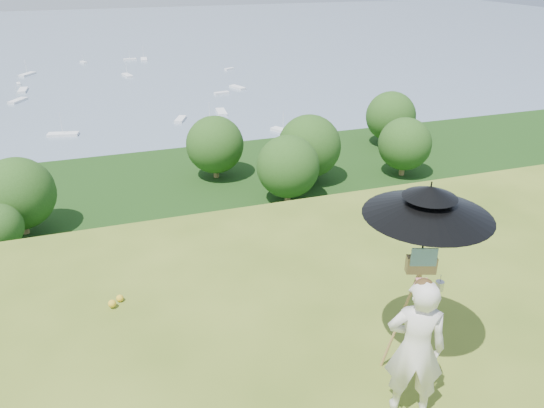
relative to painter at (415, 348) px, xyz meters
name	(u,v)px	position (x,y,z in m)	size (l,w,h in m)	color
forest_slope	(173,372)	(0.46, 33.34, -29.81)	(140.00, 56.00, 22.00)	#13370F
shoreline_tier	(137,236)	(0.46, 73.34, -36.81)	(170.00, 28.00, 8.00)	#655E51
bay_water	(98,55)	(0.46, 238.34, -34.81)	(700.00, 700.00, 0.00)	slate
slope_trees	(158,233)	(0.46, 33.34, -15.81)	(110.00, 50.00, 6.00)	#214314
harbor_town	(132,199)	(0.46, 73.34, -30.31)	(110.00, 22.00, 5.00)	silver
moored_boats	(62,100)	(-12.04, 159.34, -34.46)	(140.00, 140.00, 0.70)	white
painter	(415,348)	(0.00, 0.00, 0.00)	(0.59, 0.39, 1.62)	silver
field_easel	(415,311)	(0.32, 0.52, 0.01)	(0.63, 0.63, 1.65)	#A37244
sun_umbrella	(426,227)	(0.33, 0.55, 1.05)	(1.31, 1.31, 0.99)	black
painter_cap	(425,284)	(0.00, 0.00, 0.77)	(0.19, 0.23, 0.10)	#DF7C7A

